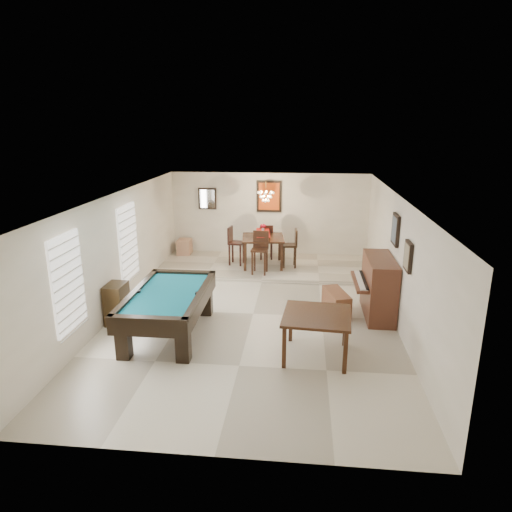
% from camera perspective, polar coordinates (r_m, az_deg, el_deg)
% --- Properties ---
extents(ground_plane, '(6.00, 9.00, 0.02)m').
position_cam_1_polar(ground_plane, '(10.13, -0.35, -7.27)').
color(ground_plane, beige).
extents(wall_back, '(6.00, 0.04, 2.60)m').
position_cam_1_polar(wall_back, '(14.03, 1.64, 5.07)').
color(wall_back, silver).
rests_on(wall_back, ground_plane).
extents(wall_front, '(6.00, 0.04, 2.60)m').
position_cam_1_polar(wall_front, '(5.56, -5.55, -13.40)').
color(wall_front, silver).
rests_on(wall_front, ground_plane).
extents(wall_left, '(0.04, 9.00, 2.60)m').
position_cam_1_polar(wall_left, '(10.42, -16.99, 0.34)').
color(wall_left, silver).
rests_on(wall_left, ground_plane).
extents(wall_right, '(0.04, 9.00, 2.60)m').
position_cam_1_polar(wall_right, '(9.83, 17.31, -0.65)').
color(wall_right, silver).
rests_on(wall_right, ground_plane).
extents(ceiling, '(6.00, 9.00, 0.04)m').
position_cam_1_polar(ceiling, '(9.39, -0.38, 7.48)').
color(ceiling, white).
rests_on(ceiling, wall_back).
extents(dining_step, '(6.00, 2.50, 0.12)m').
position_cam_1_polar(dining_step, '(13.13, 1.19, -1.32)').
color(dining_step, beige).
rests_on(dining_step, ground_plane).
extents(window_left_front, '(0.06, 1.00, 1.70)m').
position_cam_1_polar(window_left_front, '(8.50, -22.46, -3.11)').
color(window_left_front, white).
rests_on(window_left_front, wall_left).
extents(window_left_rear, '(0.06, 1.00, 1.70)m').
position_cam_1_polar(window_left_rear, '(10.92, -15.70, 1.71)').
color(window_left_rear, white).
rests_on(window_left_rear, wall_left).
extents(pool_table, '(1.42, 2.60, 0.86)m').
position_cam_1_polar(pool_table, '(9.20, -10.82, -7.10)').
color(pool_table, black).
rests_on(pool_table, ground_plane).
extents(square_table, '(1.26, 1.26, 0.81)m').
position_cam_1_polar(square_table, '(8.31, 7.52, -9.80)').
color(square_table, black).
rests_on(square_table, ground_plane).
extents(upright_piano, '(0.87, 1.55, 1.29)m').
position_cam_1_polar(upright_piano, '(10.15, 14.25, -3.75)').
color(upright_piano, '#5A2E1D').
rests_on(upright_piano, ground_plane).
extents(piano_bench, '(0.61, 1.00, 0.52)m').
position_cam_1_polar(piano_bench, '(10.17, 9.99, -5.77)').
color(piano_bench, brown).
rests_on(piano_bench, ground_plane).
extents(apothecary_chest, '(0.38, 0.57, 0.85)m').
position_cam_1_polar(apothecary_chest, '(9.97, -17.01, -5.70)').
color(apothecary_chest, black).
rests_on(apothecary_chest, ground_plane).
extents(dining_table, '(1.27, 1.27, 0.95)m').
position_cam_1_polar(dining_table, '(12.91, 0.88, 0.86)').
color(dining_table, black).
rests_on(dining_table, dining_step).
extents(flower_vase, '(0.16, 0.16, 0.26)m').
position_cam_1_polar(flower_vase, '(12.76, 0.89, 3.49)').
color(flower_vase, '#A10D20').
rests_on(flower_vase, dining_table).
extents(dining_chair_south, '(0.45, 0.45, 1.14)m').
position_cam_1_polar(dining_chair_south, '(12.19, 0.46, 0.37)').
color(dining_chair_south, black).
rests_on(dining_chair_south, dining_step).
extents(dining_chair_north, '(0.43, 0.43, 1.05)m').
position_cam_1_polar(dining_chair_north, '(13.57, 1.29, 1.84)').
color(dining_chair_north, black).
rests_on(dining_chair_north, dining_step).
extents(dining_chair_west, '(0.46, 0.46, 1.09)m').
position_cam_1_polar(dining_chair_west, '(13.01, -2.46, 1.28)').
color(dining_chair_west, black).
rests_on(dining_chair_west, dining_step).
extents(dining_chair_east, '(0.43, 0.43, 1.08)m').
position_cam_1_polar(dining_chair_east, '(12.81, 4.20, 0.98)').
color(dining_chair_east, black).
rests_on(dining_chair_east, dining_step).
extents(corner_bench, '(0.42, 0.52, 0.45)m').
position_cam_1_polar(corner_bench, '(14.30, -8.93, 1.16)').
color(corner_bench, tan).
rests_on(corner_bench, dining_step).
extents(chandelier, '(0.44, 0.44, 0.60)m').
position_cam_1_polar(chandelier, '(12.60, 1.22, 7.93)').
color(chandelier, '#FFE5B2').
rests_on(chandelier, ceiling).
extents(back_painting, '(0.75, 0.06, 0.95)m').
position_cam_1_polar(back_painting, '(13.88, 1.65, 7.46)').
color(back_painting, '#D84C14').
rests_on(back_painting, wall_back).
extents(back_mirror, '(0.55, 0.06, 0.65)m').
position_cam_1_polar(back_mirror, '(14.17, -6.10, 7.15)').
color(back_mirror, white).
rests_on(back_mirror, wall_back).
extents(right_picture_upper, '(0.06, 0.55, 0.65)m').
position_cam_1_polar(right_picture_upper, '(9.95, 17.05, 3.17)').
color(right_picture_upper, slate).
rests_on(right_picture_upper, wall_right).
extents(right_picture_lower, '(0.06, 0.45, 0.55)m').
position_cam_1_polar(right_picture_lower, '(8.77, 18.49, -0.05)').
color(right_picture_lower, gray).
rests_on(right_picture_lower, wall_right).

